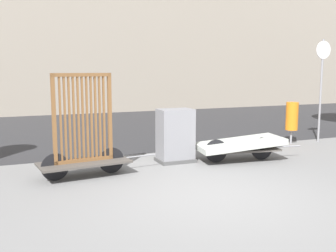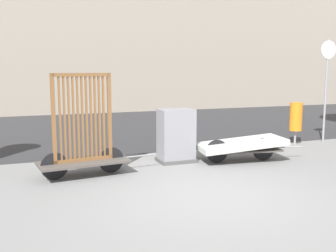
{
  "view_description": "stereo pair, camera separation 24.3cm",
  "coord_description": "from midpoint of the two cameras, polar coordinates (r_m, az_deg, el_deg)",
  "views": [
    {
      "loc": [
        -3.15,
        -5.61,
        2.1
      ],
      "look_at": [
        0.0,
        2.04,
        0.92
      ],
      "focal_mm": 42.0,
      "sensor_mm": 36.0,
      "label": 1
    },
    {
      "loc": [
        -2.92,
        -5.7,
        2.1
      ],
      "look_at": [
        0.0,
        2.04,
        0.92
      ],
      "focal_mm": 42.0,
      "sensor_mm": 36.0,
      "label": 2
    }
  ],
  "objects": [
    {
      "name": "road_strip",
      "position": [
        14.66,
        -8.53,
        -0.19
      ],
      "size": [
        56.0,
        9.78,
        0.01
      ],
      "color": "#2D2D30",
      "rests_on": "ground_plane"
    },
    {
      "name": "utility_cabinet",
      "position": [
        9.02,
        1.95,
        -1.66
      ],
      "size": [
        0.83,
        0.61,
        1.22
      ],
      "color": "#4C4C4C",
      "rests_on": "ground_plane"
    },
    {
      "name": "ground_plane",
      "position": [
        6.75,
        7.28,
        -10.07
      ],
      "size": [
        60.0,
        60.0,
        0.0
      ],
      "primitive_type": "plane",
      "color": "slate"
    },
    {
      "name": "trash_bin",
      "position": [
        11.66,
        18.65,
        1.26
      ],
      "size": [
        0.34,
        0.34,
        1.2
      ],
      "color": "gray",
      "rests_on": "ground_plane"
    },
    {
      "name": "sign_post",
      "position": [
        12.24,
        22.56,
        6.44
      ],
      "size": [
        0.51,
        0.06,
        2.98
      ],
      "color": "gray",
      "rests_on": "ground_plane"
    },
    {
      "name": "bike_cart_with_mattress",
      "position": [
        9.25,
        11.25,
        -2.76
      ],
      "size": [
        2.62,
        1.23,
        0.56
      ],
      "rotation": [
        0.0,
        0.0,
        -0.15
      ],
      "color": "#4C4742",
      "rests_on": "ground_plane"
    },
    {
      "name": "bike_cart_with_bedframe",
      "position": [
        7.92,
        -11.31,
        -2.37
      ],
      "size": [
        2.49,
        0.99,
        2.05
      ],
      "rotation": [
        0.0,
        0.0,
        0.12
      ],
      "color": "#4C4742",
      "rests_on": "ground_plane"
    },
    {
      "name": "building_facade",
      "position": [
        21.45,
        -12.85,
        14.97
      ],
      "size": [
        48.0,
        4.0,
        9.47
      ],
      "color": "#9E9384",
      "rests_on": "ground_plane"
    }
  ]
}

